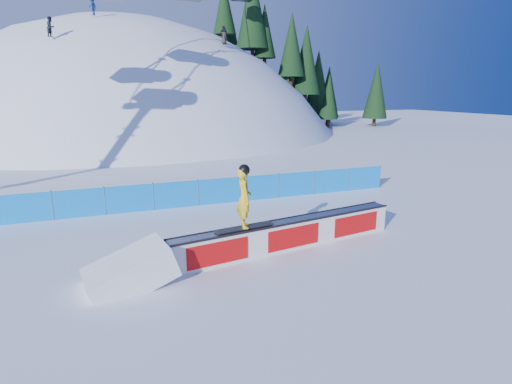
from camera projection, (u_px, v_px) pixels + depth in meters
name	position (u px, v px, depth m)	size (l,w,h in m)	color
ground	(199.00, 242.00, 13.93)	(160.00, 160.00, 0.00)	white
snow_hill	(138.00, 259.00, 56.45)	(64.00, 64.00, 64.00)	white
treeline	(298.00, 58.00, 57.26)	(24.03, 13.21, 22.05)	black
safety_fence	(176.00, 195.00, 17.87)	(22.05, 0.05, 1.30)	#0678E2
rail_box	(289.00, 234.00, 13.27)	(8.30, 1.81, 1.00)	silver
snow_ramp	(131.00, 283.00, 10.93)	(2.27, 1.51, 0.85)	white
snowboarder	(244.00, 197.00, 12.11)	(1.95, 0.73, 2.00)	black
distant_skiers	(142.00, 24.00, 38.89)	(17.27, 6.42, 4.45)	black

